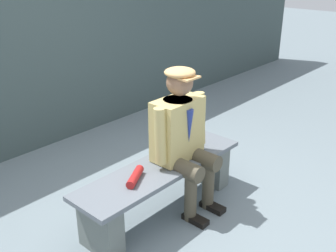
# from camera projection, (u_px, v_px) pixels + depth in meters

# --- Properties ---
(ground_plane) EXTENTS (30.00, 30.00, 0.00)m
(ground_plane) POSITION_uv_depth(u_px,v_px,m) (162.00, 211.00, 3.67)
(ground_plane) COLOR slate
(bench) EXTENTS (1.72, 0.46, 0.47)m
(bench) POSITION_uv_depth(u_px,v_px,m) (162.00, 182.00, 3.55)
(bench) COLOR slate
(bench) RESTS_ON ground
(seated_man) EXTENTS (0.63, 0.58, 1.31)m
(seated_man) POSITION_uv_depth(u_px,v_px,m) (182.00, 134.00, 3.49)
(seated_man) COLOR tan
(seated_man) RESTS_ON ground
(rolled_magazine) EXTENTS (0.28, 0.20, 0.07)m
(rolled_magazine) POSITION_uv_depth(u_px,v_px,m) (135.00, 177.00, 3.24)
(rolled_magazine) COLOR #B21E1E
(rolled_magazine) RESTS_ON bench
(stadium_wall) EXTENTS (12.00, 0.24, 2.01)m
(stadium_wall) POSITION_uv_depth(u_px,v_px,m) (27.00, 65.00, 4.57)
(stadium_wall) COLOR #3B4B4A
(stadium_wall) RESTS_ON ground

